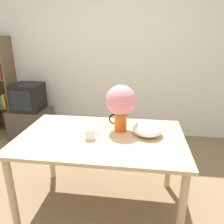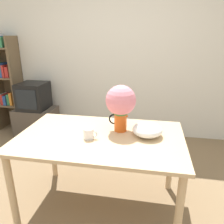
# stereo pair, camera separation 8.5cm
# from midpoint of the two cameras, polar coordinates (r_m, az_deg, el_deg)

# --- Properties ---
(ground_plane) EXTENTS (12.00, 12.00, 0.00)m
(ground_plane) POSITION_cam_midpoint_polar(r_m,az_deg,el_deg) (2.27, -7.69, -26.14)
(ground_plane) COLOR #7F6647
(wall_back) EXTENTS (8.00, 0.05, 2.60)m
(wall_back) POSITION_cam_midpoint_polar(r_m,az_deg,el_deg) (3.56, -0.07, 14.37)
(wall_back) COLOR silver
(wall_back) RESTS_ON ground_plane
(table) EXTENTS (1.46, 0.91, 0.77)m
(table) POSITION_cam_midpoint_polar(r_m,az_deg,el_deg) (1.99, -4.09, -8.76)
(table) COLOR tan
(table) RESTS_ON ground_plane
(flower_vase) EXTENTS (0.27, 0.27, 0.43)m
(flower_vase) POSITION_cam_midpoint_polar(r_m,az_deg,el_deg) (1.96, 1.07, 2.24)
(flower_vase) COLOR #E05619
(flower_vase) RESTS_ON table
(coffee_mug) EXTENTS (0.12, 0.09, 0.09)m
(coffee_mug) POSITION_cam_midpoint_polar(r_m,az_deg,el_deg) (1.88, -7.10, -5.72)
(coffee_mug) COLOR white
(coffee_mug) RESTS_ON table
(white_bowl) EXTENTS (0.26, 0.26, 0.12)m
(white_bowl) POSITION_cam_midpoint_polar(r_m,az_deg,el_deg) (1.95, 8.08, -4.44)
(white_bowl) COLOR white
(white_bowl) RESTS_ON table
(tv_stand) EXTENTS (0.63, 0.46, 0.48)m
(tv_stand) POSITION_cam_midpoint_polar(r_m,az_deg,el_deg) (3.87, -20.84, -2.75)
(tv_stand) COLOR #4C4238
(tv_stand) RESTS_ON ground_plane
(tv_set) EXTENTS (0.42, 0.45, 0.42)m
(tv_set) POSITION_cam_midpoint_polar(r_m,az_deg,el_deg) (3.73, -21.68, 3.67)
(tv_set) COLOR black
(tv_set) RESTS_ON tv_stand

